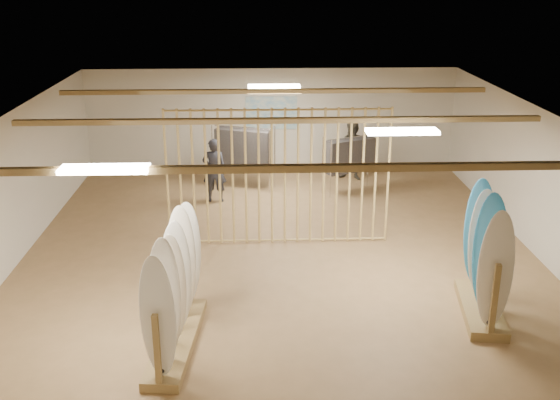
{
  "coord_description": "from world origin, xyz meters",
  "views": [
    {
      "loc": [
        -0.46,
        -11.57,
        5.3
      ],
      "look_at": [
        0.0,
        0.0,
        1.2
      ],
      "focal_mm": 42.0,
      "sensor_mm": 36.0,
      "label": 1
    }
  ],
  "objects_px": {
    "rack_left": "(175,306)",
    "shopper_a": "(214,166)",
    "rack_right": "(484,273)",
    "clothing_rack_b": "(350,155)",
    "clothing_rack_a": "(243,147)",
    "shopper_b": "(353,147)"
  },
  "relations": [
    {
      "from": "clothing_rack_a",
      "to": "shopper_a",
      "type": "xyz_separation_m",
      "value": [
        -0.68,
        -1.03,
        -0.18
      ]
    },
    {
      "from": "rack_left",
      "to": "shopper_a",
      "type": "bearing_deg",
      "value": 93.15
    },
    {
      "from": "rack_right",
      "to": "clothing_rack_b",
      "type": "distance_m",
      "value": 6.35
    },
    {
      "from": "rack_right",
      "to": "clothing_rack_a",
      "type": "relative_size",
      "value": 1.3
    },
    {
      "from": "rack_right",
      "to": "clothing_rack_b",
      "type": "relative_size",
      "value": 1.46
    },
    {
      "from": "rack_right",
      "to": "shopper_b",
      "type": "height_order",
      "value": "rack_right"
    },
    {
      "from": "clothing_rack_b",
      "to": "shopper_b",
      "type": "xyz_separation_m",
      "value": [
        0.23,
        1.04,
        -0.06
      ]
    },
    {
      "from": "shopper_a",
      "to": "clothing_rack_a",
      "type": "bearing_deg",
      "value": -120.49
    },
    {
      "from": "rack_left",
      "to": "shopper_b",
      "type": "bearing_deg",
      "value": 69.93
    },
    {
      "from": "rack_left",
      "to": "clothing_rack_a",
      "type": "distance_m",
      "value": 7.52
    },
    {
      "from": "shopper_b",
      "to": "rack_right",
      "type": "bearing_deg",
      "value": -60.1
    },
    {
      "from": "rack_left",
      "to": "clothing_rack_b",
      "type": "bearing_deg",
      "value": 68.22
    },
    {
      "from": "clothing_rack_a",
      "to": "shopper_a",
      "type": "distance_m",
      "value": 1.25
    },
    {
      "from": "rack_left",
      "to": "clothing_rack_a",
      "type": "xyz_separation_m",
      "value": [
        0.91,
        7.45,
        0.4
      ]
    },
    {
      "from": "rack_left",
      "to": "clothing_rack_b",
      "type": "xyz_separation_m",
      "value": [
        3.56,
        6.99,
        0.29
      ]
    },
    {
      "from": "rack_right",
      "to": "shopper_b",
      "type": "relative_size",
      "value": 1.2
    },
    {
      "from": "rack_right",
      "to": "shopper_b",
      "type": "bearing_deg",
      "value": 107.01
    },
    {
      "from": "clothing_rack_a",
      "to": "shopper_a",
      "type": "height_order",
      "value": "shopper_a"
    },
    {
      "from": "rack_left",
      "to": "clothing_rack_b",
      "type": "height_order",
      "value": "rack_left"
    },
    {
      "from": "clothing_rack_b",
      "to": "rack_right",
      "type": "bearing_deg",
      "value": -103.19
    },
    {
      "from": "rack_left",
      "to": "shopper_a",
      "type": "xyz_separation_m",
      "value": [
        0.23,
        6.42,
        0.22
      ]
    },
    {
      "from": "rack_left",
      "to": "clothing_rack_b",
      "type": "distance_m",
      "value": 7.85
    }
  ]
}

